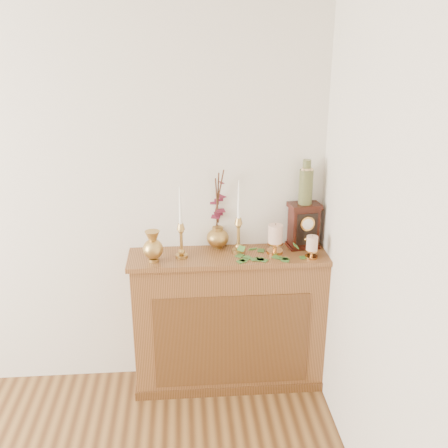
{
  "coord_description": "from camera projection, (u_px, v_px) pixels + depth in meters",
  "views": [
    {
      "loc": [
        1.13,
        -0.83,
        2.22
      ],
      "look_at": [
        1.36,
        2.05,
        1.15
      ],
      "focal_mm": 42.0,
      "sensor_mm": 36.0,
      "label": 1
    }
  ],
  "objects": [
    {
      "name": "candlestick_center",
      "position": [
        238.0,
        229.0,
        3.18
      ],
      "size": [
        0.08,
        0.08,
        0.46
      ],
      "rotation": [
        0.0,
        0.0,
        -0.08
      ],
      "color": "tan",
      "rests_on": "console_shelf"
    },
    {
      "name": "mantel_clock",
      "position": [
        304.0,
        226.0,
        3.27
      ],
      "size": [
        0.21,
        0.16,
        0.29
      ],
      "rotation": [
        0.0,
        0.0,
        0.15
      ],
      "color": "black",
      "rests_on": "console_shelf"
    },
    {
      "name": "pillar_candle_left",
      "position": [
        275.0,
        237.0,
        3.19
      ],
      "size": [
        0.1,
        0.1,
        0.2
      ],
      "rotation": [
        0.0,
        0.0,
        0.32
      ],
      "color": "#D4914A",
      "rests_on": "console_shelf"
    },
    {
      "name": "ceramic_vase",
      "position": [
        306.0,
        184.0,
        3.18
      ],
      "size": [
        0.09,
        0.09,
        0.28
      ],
      "rotation": [
        0.0,
        0.0,
        0.15
      ],
      "color": "#172F26",
      "rests_on": "mantel_clock"
    },
    {
      "name": "ivy_garland",
      "position": [
        265.0,
        254.0,
        3.18
      ],
      "size": [
        0.48,
        0.19,
        0.08
      ],
      "rotation": [
        0.0,
        0.0,
        -0.38
      ],
      "color": "#345F24",
      "rests_on": "console_shelf"
    },
    {
      "name": "bud_vase",
      "position": [
        153.0,
        247.0,
        3.07
      ],
      "size": [
        0.12,
        0.12,
        0.19
      ],
      "rotation": [
        0.0,
        0.0,
        -0.16
      ],
      "color": "tan",
      "rests_on": "console_shelf"
    },
    {
      "name": "candlestick_left",
      "position": [
        181.0,
        235.0,
        3.11
      ],
      "size": [
        0.07,
        0.07,
        0.44
      ],
      "rotation": [
        0.0,
        0.0,
        0.44
      ],
      "color": "tan",
      "rests_on": "console_shelf"
    },
    {
      "name": "ginger_jar",
      "position": [
        218.0,
        211.0,
        3.26
      ],
      "size": [
        0.21,
        0.22,
        0.52
      ],
      "rotation": [
        0.0,
        0.0,
        0.07
      ],
      "color": "tan",
      "rests_on": "console_shelf"
    },
    {
      "name": "console_shelf",
      "position": [
        229.0,
        324.0,
        3.38
      ],
      "size": [
        1.24,
        0.34,
        0.93
      ],
      "color": "brown",
      "rests_on": "ground"
    },
    {
      "name": "pillar_candle_right",
      "position": [
        312.0,
        246.0,
        3.13
      ],
      "size": [
        0.08,
        0.08,
        0.15
      ],
      "rotation": [
        0.0,
        0.0,
        0.43
      ],
      "color": "#D4914A",
      "rests_on": "console_shelf"
    }
  ]
}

